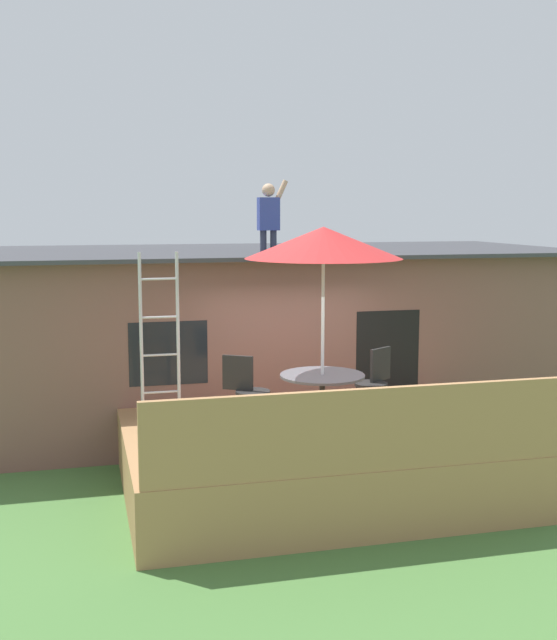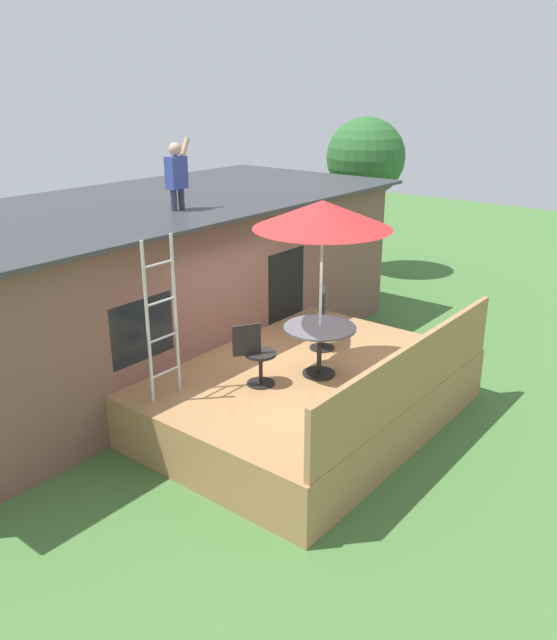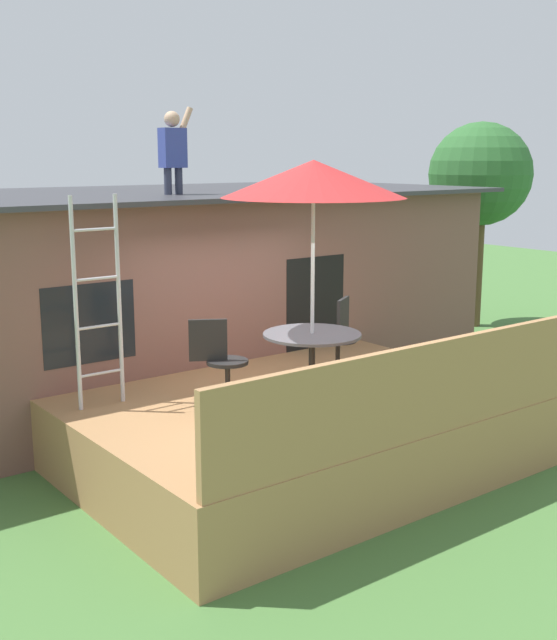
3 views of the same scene
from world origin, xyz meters
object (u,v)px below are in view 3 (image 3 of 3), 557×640
at_px(person_figure, 173,146).
at_px(patio_chair_left, 221,362).
at_px(patio_chair_right, 340,339).
at_px(step_ladder, 98,303).
at_px(patio_table, 312,348).
at_px(backyard_tree, 480,176).
at_px(patio_umbrella, 314,179).

xyz_separation_m(person_figure, patio_chair_left, (-0.84, -2.32, -2.24)).
bearing_deg(patio_chair_right, patio_chair_left, -29.95).
relative_size(step_ladder, patio_chair_right, 2.39).
bearing_deg(patio_table, step_ladder, 146.46).
distance_m(patio_chair_left, patio_chair_right, 1.73).
bearing_deg(patio_chair_left, patio_chair_right, 32.92).
bearing_deg(person_figure, patio_chair_right, -68.35).
bearing_deg(backyard_tree, person_figure, -171.90).
relative_size(patio_table, person_figure, 0.94).
bearing_deg(patio_chair_right, patio_table, 0.00).
bearing_deg(backyard_tree, patio_chair_left, -157.89).
xyz_separation_m(patio_table, patio_chair_left, (-0.84, 0.50, -0.13)).
relative_size(patio_table, patio_chair_left, 1.13).
bearing_deg(patio_table, patio_chair_right, 32.28).
bearing_deg(patio_chair_left, patio_table, 0.00).
distance_m(step_ladder, patio_chair_left, 1.41).
distance_m(patio_umbrella, backyard_tree, 8.44).
xyz_separation_m(patio_table, patio_chair_right, (0.90, 0.57, -0.13)).
relative_size(person_figure, patio_chair_left, 1.21).
bearing_deg(person_figure, patio_umbrella, -90.08).
bearing_deg(patio_table, patio_umbrella, 0.00).
bearing_deg(patio_table, patio_chair_left, 149.41).
bearing_deg(patio_chair_right, step_ladder, -45.82).
distance_m(person_figure, patio_chair_left, 3.33).
height_order(patio_table, patio_chair_left, patio_chair_left).
distance_m(patio_umbrella, step_ladder, 2.55).
height_order(patio_umbrella, patio_chair_right, patio_umbrella).
relative_size(step_ladder, patio_chair_left, 2.39).
relative_size(step_ladder, backyard_tree, 0.55).
distance_m(step_ladder, backyard_tree, 9.77).
bearing_deg(backyard_tree, patio_umbrella, -152.63).
xyz_separation_m(patio_chair_left, backyard_tree, (8.33, 3.38, 1.73)).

